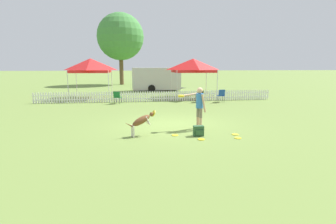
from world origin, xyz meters
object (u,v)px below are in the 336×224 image
at_px(frisbee_far_scatter, 238,138).
at_px(equipment_trailer, 156,79).
at_px(canopy_tent_main, 91,66).
at_px(frisbee_near_handler, 235,134).
at_px(folding_chair_green_right, 221,95).
at_px(handler_person, 198,103).
at_px(folding_chair_blue_left, 117,96).
at_px(folding_chair_center, 200,95).
at_px(tree_left_grove, 120,37).
at_px(frisbee_near_dog, 201,139).
at_px(backpack_on_grass, 199,131).
at_px(leaping_dog, 142,120).
at_px(frisbee_midfield, 175,135).
at_px(canopy_tent_secondary, 193,66).

distance_m(frisbee_far_scatter, equipment_trailer, 17.38).
distance_m(frisbee_far_scatter, canopy_tent_main, 14.23).
relative_size(frisbee_near_handler, frisbee_far_scatter, 1.00).
distance_m(frisbee_far_scatter, folding_chair_green_right, 8.97).
relative_size(handler_person, folding_chair_blue_left, 2.04).
bearing_deg(folding_chair_center, tree_left_grove, -79.53).
bearing_deg(folding_chair_green_right, frisbee_near_dog, 65.71).
xyz_separation_m(backpack_on_grass, folding_chair_blue_left, (-3.34, 8.44, 0.30)).
bearing_deg(frisbee_near_handler, leaping_dog, 174.95).
xyz_separation_m(backpack_on_grass, canopy_tent_main, (-5.45, 11.82, 2.27)).
height_order(handler_person, folding_chair_blue_left, handler_person).
distance_m(frisbee_near_dog, frisbee_midfield, 1.03).
bearing_deg(frisbee_far_scatter, equipment_trailer, 94.53).
bearing_deg(leaping_dog, folding_chair_blue_left, 170.56).
bearing_deg(frisbee_near_dog, frisbee_midfield, 140.76).
bearing_deg(equipment_trailer, backpack_on_grass, -92.88).
bearing_deg(folding_chair_green_right, folding_chair_blue_left, -3.95).
relative_size(leaping_dog, equipment_trailer, 0.21).
bearing_deg(folding_chair_green_right, frisbee_far_scatter, 73.32).
distance_m(handler_person, leaping_dog, 2.40).
height_order(folding_chair_center, folding_chair_green_right, folding_chair_green_right).
distance_m(frisbee_midfield, frisbee_far_scatter, 2.18).
xyz_separation_m(frisbee_far_scatter, canopy_tent_main, (-6.71, 12.31, 2.44)).
bearing_deg(canopy_tent_secondary, equipment_trailer, 113.11).
bearing_deg(tree_left_grove, folding_chair_blue_left, -88.39).
bearing_deg(handler_person, folding_chair_blue_left, 6.93).
distance_m(backpack_on_grass, folding_chair_green_right, 8.93).
bearing_deg(leaping_dog, canopy_tent_secondary, 139.82).
height_order(canopy_tent_main, tree_left_grove, tree_left_grove).
distance_m(leaping_dog, frisbee_near_handler, 3.39).
height_order(frisbee_near_dog, tree_left_grove, tree_left_grove).
height_order(leaping_dog, tree_left_grove, tree_left_grove).
height_order(frisbee_near_handler, frisbee_midfield, same).
bearing_deg(tree_left_grove, frisbee_near_dog, -81.86).
distance_m(handler_person, frisbee_midfield, 1.70).
distance_m(canopy_tent_main, canopy_tent_secondary, 7.76).
xyz_separation_m(handler_person, folding_chair_green_right, (3.34, 7.13, -0.49)).
distance_m(frisbee_midfield, folding_chair_blue_left, 8.67).
bearing_deg(frisbee_midfield, frisbee_near_dog, -39.24).
height_order(frisbee_near_handler, folding_chair_blue_left, folding_chair_blue_left).
bearing_deg(folding_chair_blue_left, backpack_on_grass, 126.52).
xyz_separation_m(frisbee_midfield, folding_chair_blue_left, (-2.52, 8.28, 0.47)).
relative_size(frisbee_near_dog, folding_chair_green_right, 0.27).
xyz_separation_m(leaping_dog, frisbee_midfield, (1.16, -0.11, -0.54)).
xyz_separation_m(folding_chair_blue_left, folding_chair_green_right, (6.92, -0.27, 0.05)).
relative_size(folding_chair_center, canopy_tent_secondary, 0.27).
bearing_deg(frisbee_near_dog, frisbee_near_handler, 18.71).
height_order(canopy_tent_main, equipment_trailer, canopy_tent_main).
relative_size(handler_person, frisbee_near_dog, 6.96).
bearing_deg(canopy_tent_main, frisbee_midfield, -68.34).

